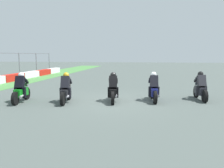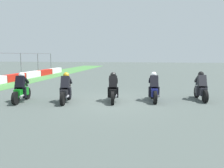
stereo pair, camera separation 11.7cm
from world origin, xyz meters
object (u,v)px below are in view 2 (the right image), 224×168
(rider_lane_a, at_px, (201,88))
(rider_lane_d, at_px, (66,90))
(rider_lane_e, at_px, (21,90))
(rider_lane_b, at_px, (154,89))
(rider_lane_c, at_px, (113,90))

(rider_lane_a, xyz_separation_m, rider_lane_d, (-1.71, 6.81, 0.00))
(rider_lane_d, relative_size, rider_lane_e, 1.00)
(rider_lane_b, relative_size, rider_lane_c, 1.00)
(rider_lane_b, height_order, rider_lane_d, same)
(rider_lane_a, height_order, rider_lane_b, same)
(rider_lane_c, distance_m, rider_lane_e, 4.64)
(rider_lane_b, distance_m, rider_lane_d, 4.47)
(rider_lane_b, bearing_deg, rider_lane_a, -79.87)
(rider_lane_d, distance_m, rider_lane_e, 2.28)
(rider_lane_a, xyz_separation_m, rider_lane_b, (-0.68, 2.46, 0.00))
(rider_lane_a, xyz_separation_m, rider_lane_e, (-1.98, 9.07, 0.00))
(rider_lane_b, bearing_deg, rider_lane_d, 97.99)
(rider_lane_c, height_order, rider_lane_e, same)
(rider_lane_b, bearing_deg, rider_lane_c, 98.01)
(rider_lane_b, relative_size, rider_lane_e, 1.00)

